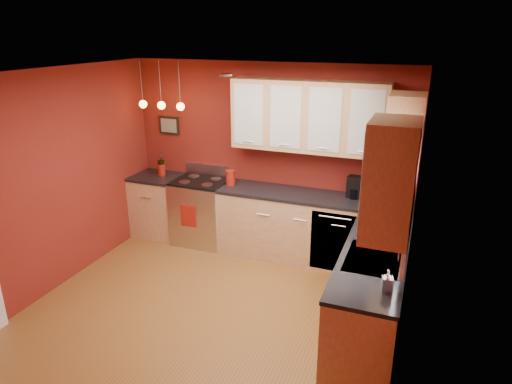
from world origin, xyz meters
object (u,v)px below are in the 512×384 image
at_px(sink, 373,261).
at_px(coffee_maker, 355,188).
at_px(gas_range, 202,211).
at_px(red_canister, 230,178).
at_px(soap_pump, 387,281).

relative_size(sink, coffee_maker, 2.49).
bearing_deg(coffee_maker, gas_range, -170.36).
relative_size(gas_range, red_canister, 5.24).
distance_m(gas_range, soap_pump, 3.51).
bearing_deg(sink, red_canister, 145.02).
height_order(gas_range, sink, sink).
relative_size(gas_range, soap_pump, 5.73).
height_order(coffee_maker, soap_pump, coffee_maker).
xyz_separation_m(sink, soap_pump, (0.17, -0.55, 0.12)).
xyz_separation_m(sink, red_canister, (-2.15, 1.51, 0.13)).
xyz_separation_m(gas_range, sink, (2.62, -1.50, 0.43)).
height_order(sink, coffee_maker, same).
bearing_deg(red_canister, soap_pump, -41.47).
relative_size(red_canister, coffee_maker, 0.75).
bearing_deg(sink, soap_pump, -72.44).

